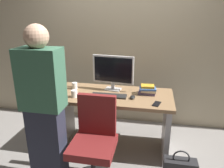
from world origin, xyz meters
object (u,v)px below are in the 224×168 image
(person_at_desk, at_px, (44,109))
(mouse, at_px, (133,97))
(cup_near_keyboard, at_px, (74,94))
(cup_by_monitor, at_px, (75,86))
(book_stack, at_px, (148,90))
(desk, at_px, (113,111))
(monitor, at_px, (113,71))
(office_chair, at_px, (94,146))
(cell_phone, at_px, (157,104))
(keyboard, at_px, (109,96))

(person_at_desk, bearing_deg, mouse, 38.95)
(cup_near_keyboard, bearing_deg, mouse, 7.49)
(cup_by_monitor, xyz_separation_m, book_stack, (0.96, -0.01, 0.01))
(mouse, bearing_deg, desk, 159.89)
(mouse, relative_size, cup_by_monitor, 1.15)
(cup_near_keyboard, bearing_deg, desk, 23.09)
(person_at_desk, height_order, mouse, person_at_desk)
(monitor, distance_m, mouse, 0.45)
(monitor, relative_size, book_stack, 2.43)
(person_at_desk, height_order, monitor, person_at_desk)
(mouse, xyz_separation_m, book_stack, (0.17, 0.18, 0.04))
(mouse, bearing_deg, book_stack, 46.76)
(mouse, bearing_deg, office_chair, -119.68)
(office_chair, relative_size, cell_phone, 6.53)
(cup_near_keyboard, bearing_deg, book_stack, 17.38)
(person_at_desk, distance_m, cell_phone, 1.20)
(keyboard, xyz_separation_m, cup_near_keyboard, (-0.40, -0.10, 0.03))
(keyboard, height_order, cup_near_keyboard, cup_near_keyboard)
(cup_near_keyboard, distance_m, cell_phone, 0.98)
(desk, relative_size, monitor, 2.74)
(cell_phone, bearing_deg, keyboard, -176.88)
(desk, xyz_separation_m, cup_by_monitor, (-0.54, 0.10, 0.27))
(cell_phone, bearing_deg, office_chair, -127.84)
(desk, xyz_separation_m, person_at_desk, (-0.54, -0.74, 0.32))
(keyboard, xyz_separation_m, cup_by_monitor, (-0.50, 0.18, 0.03))
(cup_near_keyboard, bearing_deg, office_chair, -51.90)
(person_at_desk, xyz_separation_m, mouse, (0.79, 0.64, -0.07))
(keyboard, distance_m, mouse, 0.29)
(office_chair, distance_m, mouse, 0.73)
(office_chair, bearing_deg, person_at_desk, -170.76)
(desk, relative_size, office_chair, 1.58)
(person_at_desk, xyz_separation_m, book_stack, (0.96, 0.82, -0.03))
(office_chair, height_order, cell_phone, office_chair)
(cup_by_monitor, bearing_deg, cell_phone, -15.90)
(desk, bearing_deg, office_chair, -95.54)
(desk, height_order, cell_phone, cell_phone)
(cup_by_monitor, bearing_deg, monitor, 6.45)
(keyboard, height_order, cup_by_monitor, cup_by_monitor)
(monitor, distance_m, cup_by_monitor, 0.55)
(cup_near_keyboard, xyz_separation_m, cell_phone, (0.98, -0.03, -0.04))
(desk, distance_m, office_chair, 0.67)
(mouse, height_order, cell_phone, mouse)
(monitor, height_order, cup_near_keyboard, monitor)
(book_stack, bearing_deg, mouse, -133.24)
(desk, distance_m, cup_by_monitor, 0.61)
(desk, relative_size, cup_near_keyboard, 17.03)
(desk, relative_size, keyboard, 3.44)
(office_chair, distance_m, person_at_desk, 0.63)
(office_chair, relative_size, keyboard, 2.19)
(office_chair, xyz_separation_m, monitor, (0.04, 0.81, 0.58))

